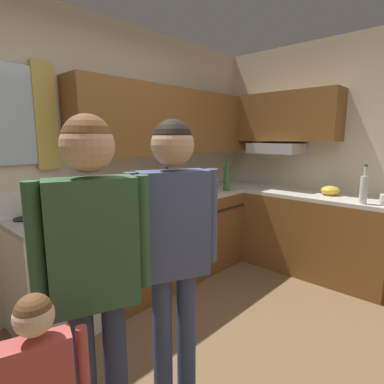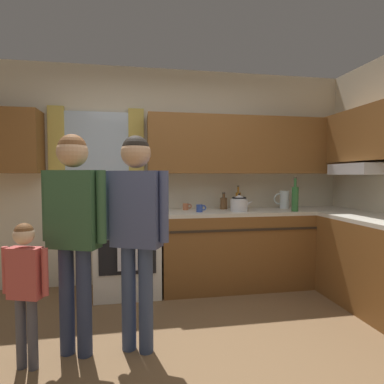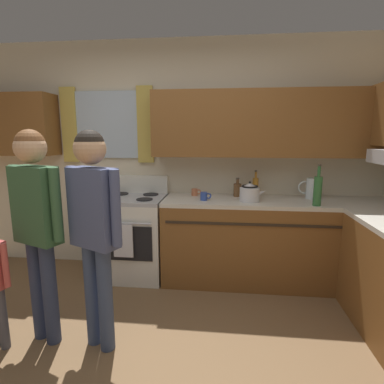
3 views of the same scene
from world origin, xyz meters
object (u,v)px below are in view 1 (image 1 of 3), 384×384
Objects in this scene: bottle_squat_brown at (157,188)px; water_pitcher at (206,179)px; cup_terracotta at (120,198)px; mug_cobalt_blue at (146,199)px; bottle_tall_clear at (364,189)px; stovetop_kettle at (181,188)px; stove_oven at (60,271)px; mixing_bowl at (330,191)px; adult_holding_child at (94,257)px; bottle_wine_green at (227,178)px; bottle_oil_amber at (168,183)px; adult_in_plaid at (174,235)px.

water_pitcher is (0.76, -0.04, 0.03)m from bottle_squat_brown.
cup_terracotta is 1.23m from water_pitcher.
mug_cobalt_blue is (-0.35, -0.25, -0.03)m from bottle_squat_brown.
bottle_tall_clear reaches higher than bottle_squat_brown.
stove_oven is at bearing 175.60° from stovetop_kettle.
adult_holding_child is (-2.77, 0.01, 0.06)m from mixing_bowl.
bottle_tall_clear is 2.29m from cup_terracotta.
water_pitcher is (0.02, 0.33, -0.04)m from bottle_wine_green.
stove_oven is 1.34m from adult_holding_child.
bottle_tall_clear is 1.28× the size of bottle_oil_amber.
mixing_bowl is 0.12× the size of adult_holding_child.
mug_cobalt_blue is 1.31m from adult_in_plaid.
bottle_wine_green reaches higher than water_pitcher.
stovetop_kettle is (0.46, -0.00, 0.05)m from mug_cobalt_blue.
bottle_tall_clear is 1.70m from water_pitcher.
adult_in_plaid is (-1.04, -1.36, 0.03)m from bottle_squat_brown.
bottle_tall_clear is at bearing -8.90° from adult_holding_child.
bottle_wine_green reaches higher than stovetop_kettle.
bottle_squat_brown is (1.14, 0.15, 0.51)m from stove_oven.
stovetop_kettle is at bearing 168.63° from bottle_wine_green.
bottle_oil_amber reaches higher than water_pitcher.
bottle_oil_amber reaches higher than stovetop_kettle.
water_pitcher is (0.57, -0.09, 0.00)m from bottle_oil_amber.
bottle_tall_clear is at bearing -58.10° from stovetop_kettle.
bottle_tall_clear is at bearing -123.33° from mixing_bowl.
adult_holding_child is (-1.49, -1.33, 0.03)m from bottle_squat_brown.
bottle_tall_clear is 1.74m from stovetop_kettle.
stove_oven is at bearing -172.41° from bottle_squat_brown.
adult_in_plaid is at bearing -131.57° from bottle_oil_amber.
bottle_wine_green is 1.79× the size of water_pitcher.
bottle_wine_green is 0.25× the size of adult_in_plaid.
cup_terracotta is 0.57× the size of mixing_bowl.
bottle_oil_amber is 1.76m from mixing_bowl.
mug_cobalt_blue is at bearing -151.95° from bottle_oil_amber.
adult_holding_child reaches higher than bottle_oil_amber.
mixing_bowl is at bearing -68.12° from water_pitcher.
mug_cobalt_blue is (-0.54, -0.29, -0.07)m from bottle_oil_amber.
bottle_wine_green is at bearing 102.34° from bottle_tall_clear.
stovetop_kettle is 1.93m from adult_holding_child.
bottle_squat_brown is 0.20m from bottle_oil_amber.
stovetop_kettle is at bearing -22.68° from cup_terracotta.
mixing_bowl is at bearing -33.89° from mug_cobalt_blue.
bottle_tall_clear is 3.37× the size of cup_terracotta.
bottle_squat_brown is 1.71m from adult_in_plaid.
bottle_squat_brown is 0.13× the size of adult_holding_child.
bottle_squat_brown is 0.56× the size of bottle_tall_clear.
bottle_wine_green is 2.42m from adult_holding_child.
bottle_squat_brown is 0.93× the size of water_pitcher.
mug_cobalt_blue is 1.13m from water_pitcher.
bottle_oil_amber is 0.18× the size of adult_holding_child.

